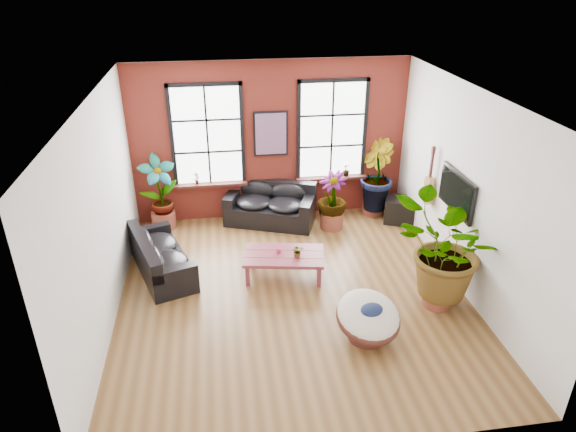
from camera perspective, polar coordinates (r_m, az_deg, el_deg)
name	(u,v)px	position (r m, az deg, el deg)	size (l,w,h in m)	color
room	(292,201)	(8.43, 0.44, 1.65)	(6.04, 6.54, 3.54)	brown
sofa_back	(271,205)	(11.45, -1.91, 1.24)	(2.13, 1.55, 0.88)	black
sofa_left	(159,257)	(9.86, -14.11, -4.46)	(1.38, 2.08, 0.76)	black
coffee_table	(284,257)	(9.45, -0.45, -4.54)	(1.58, 1.07, 0.56)	maroon
papasan_chair	(368,317)	(8.11, 8.91, -11.08)	(1.24, 1.25, 0.76)	#53261D
poster	(271,134)	(11.16, -1.93, 9.12)	(0.74, 0.06, 0.98)	black
tv_wall_unit	(448,191)	(9.74, 17.35, 2.64)	(0.13, 1.86, 1.20)	black
media_box	(400,210)	(11.75, 12.38, 0.64)	(0.83, 0.78, 0.56)	black
pot_back_left	(164,220)	(11.59, -13.63, -0.39)	(0.56, 0.56, 0.38)	brown
pot_back_right	(373,206)	(12.07, 9.44, 1.11)	(0.65, 0.65, 0.36)	brown
pot_right_wall	(437,296)	(9.19, 16.22, -8.51)	(0.62, 0.62, 0.36)	brown
pot_mid	(332,220)	(11.30, 4.89, -0.42)	(0.67, 0.67, 0.37)	brown
floor_plant_back_left	(160,190)	(11.27, -14.08, 2.85)	(0.80, 0.54, 1.53)	#103D11
floor_plant_back_right	(375,175)	(11.75, 9.64, 4.55)	(0.89, 0.72, 1.62)	#103D11
floor_plant_right_wall	(445,251)	(8.74, 17.08, -3.76)	(1.62, 1.40, 1.80)	#103D11
floor_plant_mid	(332,197)	(11.10, 4.94, 2.07)	(0.64, 0.64, 1.14)	#103D11
table_plant	(298,251)	(9.29, 1.09, -3.92)	(0.21, 0.18, 0.23)	#103D11
sill_plant_left	(196,178)	(11.38, -10.13, 4.15)	(0.14, 0.10, 0.27)	#103D11
sill_plant_right	(346,170)	(11.72, 6.48, 5.09)	(0.15, 0.15, 0.27)	#103D11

